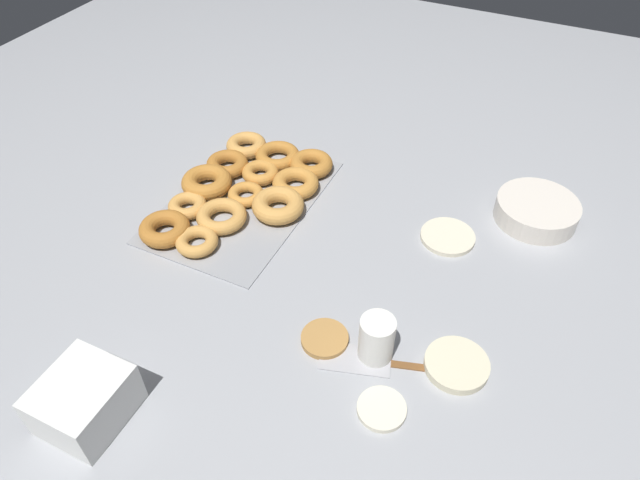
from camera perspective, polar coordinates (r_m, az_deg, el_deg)
ground_plane at (r=1.11m, az=3.35°, el=-5.71°), size 3.00×3.00×0.00m
pancake_0 at (r=1.04m, az=0.47°, el=-9.84°), size 0.09×0.09×0.01m
pancake_1 at (r=0.97m, az=6.19°, el=-16.45°), size 0.08×0.08×0.01m
pancake_2 at (r=1.03m, az=13.51°, el=-12.03°), size 0.11×0.11×0.02m
pancake_3 at (r=1.25m, az=12.65°, el=0.33°), size 0.12×0.12×0.01m
donut_tray at (r=1.33m, az=-7.66°, el=5.08°), size 0.46×0.31×0.04m
batter_bowl at (r=1.34m, az=20.84°, el=2.78°), size 0.18×0.18×0.05m
container_stack at (r=1.00m, az=-22.49°, el=-14.59°), size 0.14×0.12×0.09m
paper_cup at (r=0.99m, az=5.68°, el=-9.81°), size 0.06×0.06×0.09m
spatula at (r=1.02m, az=5.29°, el=-11.96°), size 0.12×0.28×0.01m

